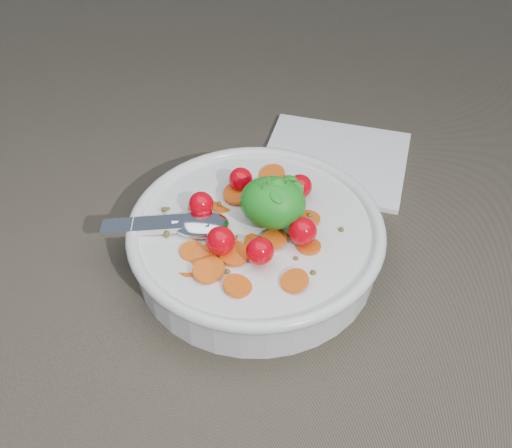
% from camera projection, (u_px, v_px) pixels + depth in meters
% --- Properties ---
extents(ground, '(6.00, 6.00, 0.00)m').
position_uv_depth(ground, '(271.00, 246.00, 0.67)').
color(ground, brown).
rests_on(ground, ground).
extents(bowl, '(0.27, 0.25, 0.11)m').
position_uv_depth(bowl, '(256.00, 240.00, 0.63)').
color(bowl, white).
rests_on(bowl, ground).
extents(napkin, '(0.17, 0.15, 0.01)m').
position_uv_depth(napkin, '(334.00, 160.00, 0.76)').
color(napkin, white).
rests_on(napkin, ground).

